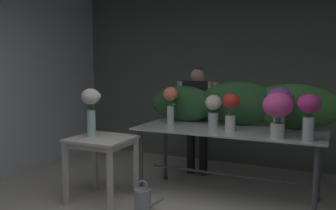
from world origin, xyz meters
TOP-DOWN VIEW (x-y plane):
  - ground_plane at (0.00, 1.67)m, footprint 7.35×7.35m
  - wall_back at (0.00, 3.34)m, footprint 5.61×0.12m
  - wall_left at (-2.80, 1.67)m, footprint 0.12×3.46m
  - display_table_glass at (0.27, 1.73)m, footprint 2.15×0.89m
  - side_table_white at (-1.03, 1.05)m, footprint 0.67×0.64m
  - florist at (-0.40, 2.49)m, footprint 0.62×0.24m
  - foliage_backdrop at (0.34, 2.06)m, footprint 2.37×0.29m
  - vase_scarlet_roses at (0.32, 1.64)m, footprint 0.20×0.19m
  - vase_violet_dahlias at (0.83, 1.76)m, footprint 0.29×0.28m
  - vase_magenta_lilies at (1.15, 1.43)m, footprint 0.22×0.22m
  - vase_fuchsia_carnations at (0.86, 1.45)m, footprint 0.31×0.31m
  - vase_coral_hydrangea at (-0.50, 1.79)m, footprint 0.18×0.18m
  - vase_ivory_peonies at (0.04, 1.86)m, footprint 0.20×0.20m
  - vase_white_roses_tall at (-1.17, 1.06)m, footprint 0.25×0.22m
  - watering_can at (-0.45, 0.97)m, footprint 0.35×0.18m

SIDE VIEW (x-z plane):
  - ground_plane at x=0.00m, z-range 0.00..0.00m
  - watering_can at x=-0.45m, z-range -0.05..0.30m
  - side_table_white at x=-1.03m, z-range 0.27..1.02m
  - display_table_glass at x=0.27m, z-range 0.29..1.13m
  - florist at x=-0.40m, z-range 0.18..1.70m
  - vase_ivory_peonies at x=0.04m, z-range 0.86..1.24m
  - vase_scarlet_roses at x=0.32m, z-range 0.87..1.30m
  - foliage_backdrop at x=0.34m, z-range 0.82..1.36m
  - vase_white_roses_tall at x=-1.17m, z-range 0.83..1.38m
  - vase_magenta_lilies at x=1.15m, z-range 0.89..1.35m
  - vase_coral_hydrangea at x=-0.50m, z-range 0.89..1.35m
  - vase_fuchsia_carnations at x=0.86m, z-range 0.90..1.36m
  - vase_violet_dahlias at x=0.83m, z-range 0.91..1.40m
  - wall_back at x=0.00m, z-range 0.00..2.86m
  - wall_left at x=-2.80m, z-range 0.00..2.86m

